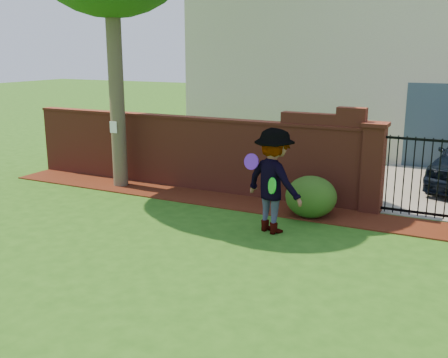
% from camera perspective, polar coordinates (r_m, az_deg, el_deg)
% --- Properties ---
extents(ground, '(80.00, 80.00, 0.01)m').
position_cam_1_polar(ground, '(8.66, -5.81, -8.61)').
color(ground, '#255515').
rests_on(ground, ground).
extents(mulch_bed, '(11.10, 1.08, 0.03)m').
position_cam_1_polar(mulch_bed, '(11.84, -1.10, -2.20)').
color(mulch_bed, '#3B150A').
rests_on(mulch_bed, ground).
extents(brick_wall, '(8.70, 0.31, 2.16)m').
position_cam_1_polar(brick_wall, '(12.69, -3.98, 3.10)').
color(brick_wall, maroon).
rests_on(brick_wall, ground).
extents(pillar_left, '(0.50, 0.50, 1.88)m').
position_cam_1_polar(pillar_left, '(11.16, 15.96, 1.23)').
color(pillar_left, maroon).
rests_on(pillar_left, ground).
extents(iron_gate, '(1.78, 0.03, 1.60)m').
position_cam_1_polar(iron_gate, '(11.04, 21.52, 0.12)').
color(iron_gate, black).
rests_on(iron_gate, ground).
extents(driveway, '(3.20, 8.00, 0.01)m').
position_cam_1_polar(driveway, '(15.12, 22.70, 0.23)').
color(driveway, gray).
rests_on(driveway, ground).
extents(house, '(12.40, 6.40, 6.30)m').
position_cam_1_polar(house, '(19.02, 16.89, 12.93)').
color(house, beige).
rests_on(house, ground).
extents(paper_notice, '(0.20, 0.01, 0.28)m').
position_cam_1_polar(paper_notice, '(12.85, -11.98, 5.56)').
color(paper_notice, white).
rests_on(paper_notice, tree).
extents(shrub_left, '(1.03, 1.03, 0.85)m').
position_cam_1_polar(shrub_left, '(10.68, 9.47, -1.92)').
color(shrub_left, '#1B4815').
rests_on(shrub_left, ground).
extents(man, '(1.44, 1.14, 1.94)m').
position_cam_1_polar(man, '(9.57, 5.26, -0.24)').
color(man, gray).
rests_on(man, ground).
extents(frisbee_purple, '(0.31, 0.13, 0.30)m').
position_cam_1_polar(frisbee_purple, '(9.54, 3.01, 1.91)').
color(frisbee_purple, '#631FC6').
rests_on(frisbee_purple, man).
extents(frisbee_green, '(0.25, 0.26, 0.29)m').
position_cam_1_polar(frisbee_green, '(9.22, 5.26, -0.73)').
color(frisbee_green, green).
rests_on(frisbee_green, man).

